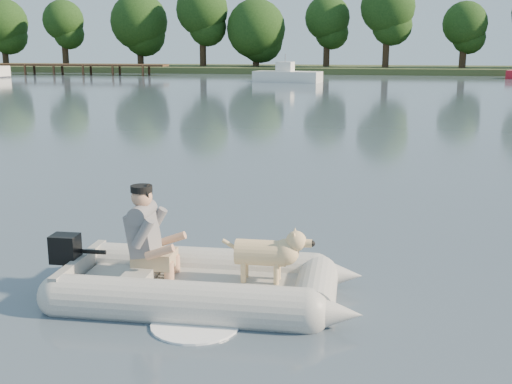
% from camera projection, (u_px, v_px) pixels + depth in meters
% --- Properties ---
extents(water, '(160.00, 160.00, 0.00)m').
position_uv_depth(water, '(221.00, 281.00, 8.41)').
color(water, slate).
rests_on(water, ground).
extents(shore_bank, '(160.00, 12.00, 0.70)m').
position_uv_depth(shore_bank, '(349.00, 70.00, 67.89)').
color(shore_bank, '#47512D').
rests_on(shore_bank, water).
extents(dock, '(18.00, 2.00, 1.04)m').
position_uv_depth(dock, '(77.00, 69.00, 62.44)').
color(dock, '#4C331E').
rests_on(dock, water).
extents(treeline, '(94.30, 7.35, 9.27)m').
position_uv_depth(treeline, '(445.00, 19.00, 64.30)').
color(treeline, '#332316').
rests_on(treeline, shore_bank).
extents(dinghy, '(4.68, 2.89, 1.47)m').
position_uv_depth(dinghy, '(204.00, 249.00, 7.69)').
color(dinghy, '#A0A09B').
rests_on(dinghy, water).
extents(man, '(0.78, 0.67, 1.15)m').
position_uv_depth(man, '(145.00, 230.00, 7.81)').
color(man, slate).
rests_on(man, dinghy).
extents(dog, '(1.00, 0.36, 0.66)m').
position_uv_depth(dog, '(261.00, 257.00, 7.66)').
color(dog, tan).
rests_on(dog, dinghy).
extents(outboard_motor, '(0.44, 0.31, 0.84)m').
position_uv_depth(outboard_motor, '(66.00, 265.00, 8.02)').
color(outboard_motor, black).
rests_on(outboard_motor, dinghy).
extents(motorboat, '(5.81, 3.18, 2.32)m').
position_uv_depth(motorboat, '(288.00, 69.00, 50.84)').
color(motorboat, white).
rests_on(motorboat, water).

